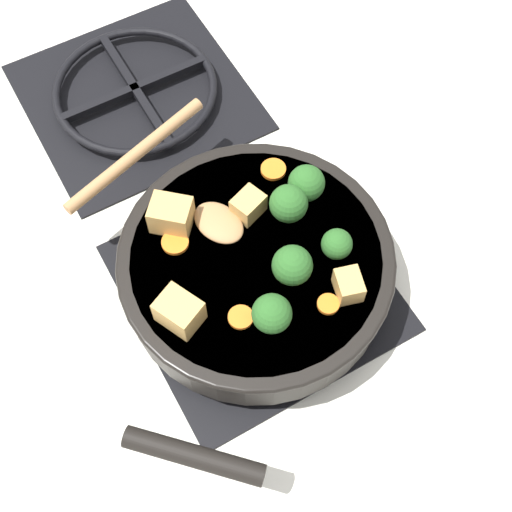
{
  "coord_description": "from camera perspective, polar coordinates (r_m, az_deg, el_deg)",
  "views": [
    {
      "loc": [
        -0.19,
        -0.34,
        0.83
      ],
      "look_at": [
        0.0,
        0.0,
        0.09
      ],
      "focal_mm": 50.0,
      "sensor_mm": 36.0,
      "label": 1
    }
  ],
  "objects": [
    {
      "name": "carrot_slice_near_center",
      "position": [
        0.8,
        -1.23,
        -4.92
      ],
      "size": [
        0.03,
        0.03,
        0.01
      ],
      "primitive_type": "cylinder",
      "color": "orange",
      "rests_on": "skillet_pan"
    },
    {
      "name": "front_burner_grate",
      "position": [
        0.9,
        0.0,
        -2.25
      ],
      "size": [
        0.31,
        0.31,
        0.03
      ],
      "color": "black",
      "rests_on": "ground_plane"
    },
    {
      "name": "ground_plane",
      "position": [
        0.91,
        0.0,
        -2.58
      ],
      "size": [
        2.4,
        2.4,
        0.0
      ],
      "primitive_type": "plane",
      "color": "silver"
    },
    {
      "name": "skillet_pan",
      "position": [
        0.86,
        -0.03,
        -0.95
      ],
      "size": [
        0.4,
        0.4,
        0.06
      ],
      "color": "black",
      "rests_on": "front_burner_grate"
    },
    {
      "name": "tofu_cube_near_handle",
      "position": [
        0.81,
        7.42,
        -2.35
      ],
      "size": [
        0.04,
        0.04,
        0.03
      ],
      "primitive_type": "cube",
      "rotation": [
        0.0,
        0.0,
        4.43
      ],
      "color": "tan",
      "rests_on": "skillet_pan"
    },
    {
      "name": "carrot_slice_orange_thin",
      "position": [
        0.9,
        1.4,
        6.94
      ],
      "size": [
        0.03,
        0.03,
        0.01
      ],
      "primitive_type": "cylinder",
      "color": "orange",
      "rests_on": "skillet_pan"
    },
    {
      "name": "broccoli_floret_center_top",
      "position": [
        0.86,
        4.05,
        5.82
      ],
      "size": [
        0.04,
        0.04,
        0.05
      ],
      "color": "#709956",
      "rests_on": "skillet_pan"
    },
    {
      "name": "tofu_cube_center_large",
      "position": [
        0.85,
        -6.8,
        3.29
      ],
      "size": [
        0.06,
        0.06,
        0.04
      ],
      "primitive_type": "cube",
      "rotation": [
        0.0,
        0.0,
        5.56
      ],
      "color": "tan",
      "rests_on": "skillet_pan"
    },
    {
      "name": "tofu_cube_east_chunk",
      "position": [
        0.85,
        -0.62,
        4.07
      ],
      "size": [
        0.04,
        0.04,
        0.03
      ],
      "primitive_type": "cube",
      "rotation": [
        0.0,
        0.0,
        3.49
      ],
      "color": "tan",
      "rests_on": "skillet_pan"
    },
    {
      "name": "carrot_slice_edge_slice",
      "position": [
        0.81,
        5.8,
        -3.85
      ],
      "size": [
        0.03,
        0.03,
        0.01
      ],
      "primitive_type": "cylinder",
      "color": "orange",
      "rests_on": "skillet_pan"
    },
    {
      "name": "broccoli_floret_west_rim",
      "position": [
        0.8,
        2.92,
        -0.77
      ],
      "size": [
        0.05,
        0.05,
        0.05
      ],
      "color": "#709956",
      "rests_on": "skillet_pan"
    },
    {
      "name": "tofu_cube_west_chunk",
      "position": [
        0.79,
        -6.16,
        -4.44
      ],
      "size": [
        0.05,
        0.06,
        0.04
      ],
      "primitive_type": "cube",
      "rotation": [
        0.0,
        0.0,
        2.01
      ],
      "color": "tan",
      "rests_on": "skillet_pan"
    },
    {
      "name": "rear_burner_grate",
      "position": [
        1.09,
        -9.6,
        12.76
      ],
      "size": [
        0.31,
        0.31,
        0.03
      ],
      "color": "black",
      "rests_on": "ground_plane"
    },
    {
      "name": "carrot_slice_under_broccoli",
      "position": [
        0.85,
        -6.49,
        1.09
      ],
      "size": [
        0.03,
        0.03,
        0.01
      ],
      "primitive_type": "cylinder",
      "color": "orange",
      "rests_on": "skillet_pan"
    },
    {
      "name": "broccoli_floret_north_edge",
      "position": [
        0.77,
        1.27,
        -4.64
      ],
      "size": [
        0.04,
        0.04,
        0.05
      ],
      "color": "#709956",
      "rests_on": "skillet_pan"
    },
    {
      "name": "broccoli_floret_east_rim",
      "position": [
        0.84,
        2.62,
        4.19
      ],
      "size": [
        0.05,
        0.05,
        0.05
      ],
      "color": "#709956",
      "rests_on": "skillet_pan"
    },
    {
      "name": "wooden_spoon",
      "position": [
        0.89,
        -6.78,
        5.76
      ],
      "size": [
        0.22,
        0.22,
        0.02
      ],
      "color": "#A87A4C",
      "rests_on": "skillet_pan"
    },
    {
      "name": "broccoli_floret_near_spoon",
      "position": [
        0.82,
        6.48,
        0.93
      ],
      "size": [
        0.04,
        0.04,
        0.04
      ],
      "color": "#709956",
      "rests_on": "skillet_pan"
    }
  ]
}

